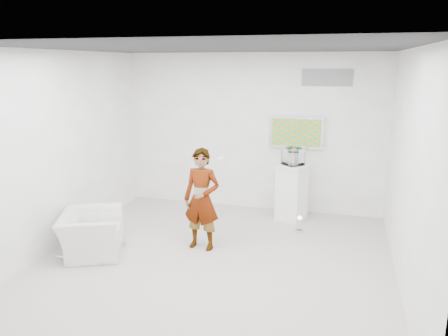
# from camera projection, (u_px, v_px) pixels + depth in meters

# --- Properties ---
(room) EXTENTS (5.01, 5.01, 3.00)m
(room) POSITION_uv_depth(u_px,v_px,m) (216.00, 160.00, 6.05)
(room) COLOR #ABA59C
(room) RESTS_ON ground
(tv) EXTENTS (1.00, 0.08, 0.60)m
(tv) POSITION_uv_depth(u_px,v_px,m) (297.00, 132.00, 8.11)
(tv) COLOR silver
(tv) RESTS_ON room
(logo_decal) EXTENTS (0.90, 0.02, 0.30)m
(logo_decal) POSITION_uv_depth(u_px,v_px,m) (327.00, 78.00, 7.79)
(logo_decal) COLOR slate
(logo_decal) RESTS_ON room
(person) EXTENTS (0.61, 0.43, 1.57)m
(person) POSITION_uv_depth(u_px,v_px,m) (202.00, 199.00, 6.63)
(person) COLOR silver
(person) RESTS_ON room
(armchair) EXTENTS (1.17, 1.24, 0.64)m
(armchair) POSITION_uv_depth(u_px,v_px,m) (91.00, 233.00, 6.54)
(armchair) COLOR silver
(armchair) RESTS_ON room
(pedestal) EXTENTS (0.65, 0.65, 1.03)m
(pedestal) POSITION_uv_depth(u_px,v_px,m) (292.00, 192.00, 7.94)
(pedestal) COLOR white
(pedestal) RESTS_ON room
(floor_uplight) EXTENTS (0.20, 0.20, 0.28)m
(floor_uplight) POSITION_uv_depth(u_px,v_px,m) (299.00, 224.00, 7.40)
(floor_uplight) COLOR silver
(floor_uplight) RESTS_ON room
(vitrine) EXTENTS (0.43, 0.43, 0.30)m
(vitrine) POSITION_uv_depth(u_px,v_px,m) (293.00, 157.00, 7.78)
(vitrine) COLOR white
(vitrine) RESTS_ON pedestal
(console) EXTENTS (0.07, 0.16, 0.22)m
(console) POSITION_uv_depth(u_px,v_px,m) (293.00, 159.00, 7.79)
(console) COLOR white
(console) RESTS_ON pedestal
(wii_remote) EXTENTS (0.08, 0.15, 0.04)m
(wii_remote) POSITION_uv_depth(u_px,v_px,m) (221.00, 158.00, 6.53)
(wii_remote) COLOR white
(wii_remote) RESTS_ON person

